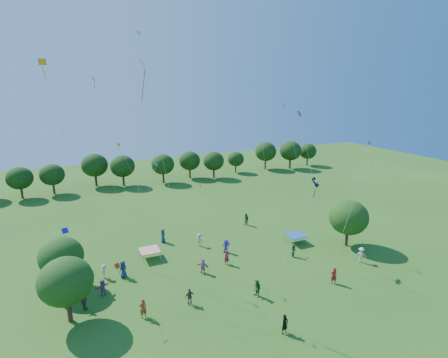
# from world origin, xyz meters

# --- Properties ---
(near_tree_west) EXTENTS (4.52, 4.52, 5.88)m
(near_tree_west) POSITION_xyz_m (-14.77, 13.61, 3.84)
(near_tree_west) COLOR #422B19
(near_tree_west) RESTS_ON ground
(near_tree_north) EXTENTS (4.28, 4.28, 5.36)m
(near_tree_north) POSITION_xyz_m (-15.15, 19.50, 3.43)
(near_tree_north) COLOR #422B19
(near_tree_north) RESTS_ON ground
(near_tree_east) EXTENTS (4.83, 4.83, 5.99)m
(near_tree_east) POSITION_xyz_m (17.63, 15.13, 3.81)
(near_tree_east) COLOR #422B19
(near_tree_east) RESTS_ON ground
(treeline) EXTENTS (88.01, 8.77, 6.77)m
(treeline) POSITION_xyz_m (-1.73, 55.43, 4.09)
(treeline) COLOR #422B19
(treeline) RESTS_ON ground
(tent_red_stripe) EXTENTS (2.20, 2.20, 1.10)m
(tent_red_stripe) POSITION_xyz_m (-5.92, 22.09, 1.04)
(tent_red_stripe) COLOR red
(tent_red_stripe) RESTS_ON ground
(tent_blue) EXTENTS (2.20, 2.20, 1.10)m
(tent_blue) POSITION_xyz_m (12.21, 18.50, 1.04)
(tent_blue) COLOR #194EA7
(tent_blue) RESTS_ON ground
(man_in_black) EXTENTS (0.70, 0.51, 1.72)m
(man_in_black) POSITION_xyz_m (1.21, 4.62, 0.86)
(man_in_black) COLOR black
(man_in_black) RESTS_ON ground
(crowd_person_0) EXTENTS (1.06, 0.90, 1.89)m
(crowd_person_0) POSITION_xyz_m (-9.44, 19.01, 0.95)
(crowd_person_0) COLOR navy
(crowd_person_0) RESTS_ON ground
(crowd_person_1) EXTENTS (0.66, 0.43, 1.73)m
(crowd_person_1) POSITION_xyz_m (1.72, 17.01, 0.86)
(crowd_person_1) COLOR maroon
(crowd_person_1) RESTS_ON ground
(crowd_person_2) EXTENTS (0.45, 0.79, 1.57)m
(crowd_person_2) POSITION_xyz_m (9.76, 15.44, 0.79)
(crowd_person_2) COLOR #2A633C
(crowd_person_2) RESTS_ON ground
(crowd_person_3) EXTENTS (1.11, 1.28, 1.82)m
(crowd_person_3) POSITION_xyz_m (16.00, 11.08, 0.91)
(crowd_person_3) COLOR beige
(crowd_person_3) RESTS_ON ground
(crowd_person_4) EXTENTS (0.89, 1.01, 1.60)m
(crowd_person_4) POSITION_xyz_m (-13.56, 14.78, 0.80)
(crowd_person_4) COLOR #3B342F
(crowd_person_4) RESTS_ON ground
(crowd_person_5) EXTENTS (1.63, 1.13, 1.65)m
(crowd_person_5) POSITION_xyz_m (-11.77, 16.51, 0.83)
(crowd_person_5) COLOR #874E7B
(crowd_person_5) RESTS_ON ground
(crowd_person_6) EXTENTS (0.73, 1.00, 1.81)m
(crowd_person_6) POSITION_xyz_m (-3.37, 25.73, 0.91)
(crowd_person_6) COLOR navy
(crowd_person_6) RESTS_ON ground
(crowd_person_7) EXTENTS (0.76, 0.57, 1.82)m
(crowd_person_7) POSITION_xyz_m (-8.92, 11.51, 0.91)
(crowd_person_7) COLOR #94371B
(crowd_person_7) RESTS_ON ground
(crowd_person_8) EXTENTS (0.64, 0.95, 1.77)m
(crowd_person_8) POSITION_xyz_m (1.68, 10.03, 0.88)
(crowd_person_8) COLOR #265A2C
(crowd_person_8) RESTS_ON ground
(crowd_person_9) EXTENTS (0.91, 1.19, 1.66)m
(crowd_person_9) POSITION_xyz_m (0.58, 22.79, 0.83)
(crowd_person_9) COLOR #A39B82
(crowd_person_9) RESTS_ON ground
(crowd_person_10) EXTENTS (0.95, 0.45, 1.61)m
(crowd_person_10) POSITION_xyz_m (-4.58, 11.60, 0.80)
(crowd_person_10) COLOR #443E36
(crowd_person_10) RESTS_ON ground
(crowd_person_11) EXTENTS (1.45, 1.50, 1.65)m
(crowd_person_11) POSITION_xyz_m (-1.46, 16.36, 0.83)
(crowd_person_11) COLOR #AA6392
(crowd_person_11) RESTS_ON ground
(crowd_person_12) EXTENTS (0.85, 0.93, 1.68)m
(crowd_person_12) POSITION_xyz_m (2.86, 19.76, 0.84)
(crowd_person_12) COLOR navy
(crowd_person_12) RESTS_ON ground
(crowd_person_13) EXTENTS (0.76, 0.61, 1.78)m
(crowd_person_13) POSITION_xyz_m (10.04, 8.89, 0.89)
(crowd_person_13) COLOR maroon
(crowd_person_13) RESTS_ON ground
(crowd_person_14) EXTENTS (0.71, 0.97, 1.77)m
(crowd_person_14) POSITION_xyz_m (9.14, 26.30, 0.88)
(crowd_person_14) COLOR #224F23
(crowd_person_14) RESTS_ON ground
(crowd_person_15) EXTENTS (0.63, 1.07, 1.54)m
(crowd_person_15) POSITION_xyz_m (-11.28, 19.68, 0.77)
(crowd_person_15) COLOR #BAAE95
(crowd_person_15) RESTS_ON ground
(pirate_kite) EXTENTS (5.83, 2.31, 8.46)m
(pirate_kite) POSITION_xyz_m (11.30, 14.30, 9.16)
(pirate_kite) COLOR black
(red_high_kite) EXTENTS (2.96, 3.70, 20.72)m
(red_high_kite) POSITION_xyz_m (-6.05, 17.07, 18.10)
(red_high_kite) COLOR red
(small_kite_0) EXTENTS (5.12, 2.05, 16.61)m
(small_kite_0) POSITION_xyz_m (8.95, 15.42, 13.51)
(small_kite_0) COLOR red
(small_kite_1) EXTENTS (3.41, 2.71, 20.48)m
(small_kite_1) POSITION_xyz_m (-13.81, 17.20, 16.77)
(small_kite_1) COLOR orange
(small_kite_2) EXTENTS (1.14, 3.23, 12.41)m
(small_kite_2) POSITION_xyz_m (14.42, 10.22, 11.08)
(small_kite_2) COLOR yellow
(small_kite_3) EXTENTS (3.89, 0.94, 9.62)m
(small_kite_3) POSITION_xyz_m (-4.20, 11.94, 8.38)
(small_kite_3) COLOR #177F3F
(small_kite_4) EXTENTS (1.72, 4.92, 19.34)m
(small_kite_4) POSITION_xyz_m (-9.64, 25.36, 15.61)
(small_kite_4) COLOR #1271B4
(small_kite_5) EXTENTS (3.12, 0.86, 3.75)m
(small_kite_5) POSITION_xyz_m (0.17, 12.77, 4.44)
(small_kite_5) COLOR #6B1CA8
(small_kite_6) EXTENTS (1.78, 0.73, 6.31)m
(small_kite_6) POSITION_xyz_m (6.71, 20.93, 6.20)
(small_kite_6) COLOR white
(small_kite_7) EXTENTS (3.45, 0.95, 19.66)m
(small_kite_7) POSITION_xyz_m (9.74, 24.45, 15.69)
(small_kite_7) COLOR #0EDBD5
(small_kite_8) EXTENTS (1.29, 0.49, 8.68)m
(small_kite_8) POSITION_xyz_m (-1.14, 16.96, 8.05)
(small_kite_8) COLOR #D35F0C
(small_kite_9) EXTENTS (2.36, 0.48, 3.97)m
(small_kite_9) POSITION_xyz_m (-10.43, 12.11, 4.60)
(small_kite_9) COLOR red
(small_kite_10) EXTENTS (4.25, 4.41, 11.55)m
(small_kite_10) POSITION_xyz_m (-6.65, 27.71, 9.84)
(small_kite_10) COLOR yellow
(small_kite_11) EXTENTS (1.60, 2.01, 13.21)m
(small_kite_11) POSITION_xyz_m (12.81, 9.56, 10.50)
(small_kite_11) COLOR #177D16
(small_kite_12) EXTENTS (3.75, 5.39, 3.09)m
(small_kite_12) POSITION_xyz_m (-14.36, 24.04, 3.79)
(small_kite_12) COLOR #1D14C8
(small_kite_13) EXTENTS (4.63, 1.72, 16.01)m
(small_kite_13) POSITION_xyz_m (8.52, 12.51, 13.52)
(small_kite_13) COLOR #A91C9E
(small_kite_14) EXTENTS (2.09, 1.57, 22.81)m
(small_kite_14) POSITION_xyz_m (-7.64, 15.10, 16.37)
(small_kite_14) COLOR silver
(small_kite_15) EXTENTS (2.70, 4.34, 11.10)m
(small_kite_15) POSITION_xyz_m (-6.36, 18.81, 9.21)
(small_kite_15) COLOR #0BA79C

